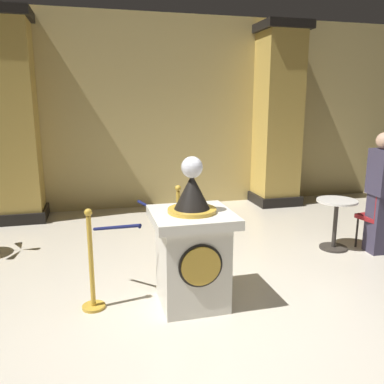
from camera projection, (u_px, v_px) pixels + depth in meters
name	position (u px, v px, depth m)	size (l,w,h in m)	color
ground_plane	(228.00, 318.00, 3.93)	(10.90, 10.90, 0.00)	beige
back_wall	(153.00, 113.00, 7.89)	(10.90, 0.16, 3.77)	tan
pedestal_clock	(192.00, 249.00, 4.10)	(0.83, 0.83, 1.58)	silver
stanchion_near	(178.00, 237.00, 5.19)	(0.24, 0.24, 1.07)	gold
stanchion_far	(92.00, 274.00, 4.05)	(0.24, 0.24, 1.08)	gold
velvet_rope	(139.00, 220.00, 4.53)	(1.05, 1.05, 0.22)	#141947
column_left	(15.00, 120.00, 6.88)	(0.87, 0.87, 3.62)	black
column_right	(277.00, 118.00, 8.09)	(0.94, 0.94, 3.62)	black
bystander_guest	(379.00, 190.00, 5.48)	(0.24, 0.37, 1.71)	#383347
cafe_table	(336.00, 218.00, 5.71)	(0.57, 0.57, 0.74)	#332D28
cafe_chair_red	(380.00, 213.00, 5.61)	(0.46, 0.46, 0.96)	black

